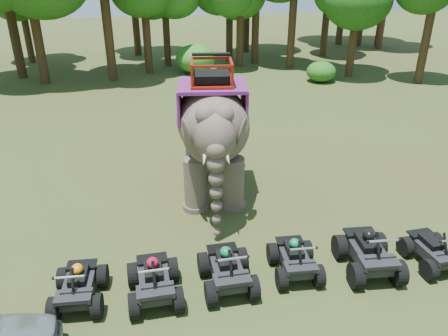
# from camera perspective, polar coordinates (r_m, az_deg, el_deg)

# --- Properties ---
(ground) EXTENTS (110.00, 110.00, 0.00)m
(ground) POSITION_cam_1_polar(r_m,az_deg,el_deg) (12.52, 1.06, -10.23)
(ground) COLOR #47381E
(ground) RESTS_ON ground
(elephant) EXTENTS (3.13, 5.77, 4.61)m
(elephant) POSITION_cam_1_polar(r_m,az_deg,el_deg) (14.33, -1.52, 5.12)
(elephant) COLOR #4F413A
(elephant) RESTS_ON ground
(atv_0) EXTENTS (1.28, 1.68, 1.19)m
(atv_0) POSITION_cam_1_polar(r_m,az_deg,el_deg) (10.98, -18.57, -13.86)
(atv_0) COLOR black
(atv_0) RESTS_ON ground
(atv_1) EXTENTS (1.28, 1.73, 1.26)m
(atv_1) POSITION_cam_1_polar(r_m,az_deg,el_deg) (10.67, -9.16, -13.72)
(atv_1) COLOR black
(atv_1) RESTS_ON ground
(atv_2) EXTENTS (1.28, 1.73, 1.27)m
(atv_2) POSITION_cam_1_polar(r_m,az_deg,el_deg) (10.85, 0.41, -12.50)
(atv_2) COLOR black
(atv_2) RESTS_ON ground
(atv_3) EXTENTS (1.26, 1.66, 1.17)m
(atv_3) POSITION_cam_1_polar(r_m,az_deg,el_deg) (11.40, 9.30, -11.07)
(atv_3) COLOR black
(atv_3) RESTS_ON ground
(atv_4) EXTENTS (1.50, 1.95, 1.36)m
(atv_4) POSITION_cam_1_polar(r_m,az_deg,el_deg) (11.91, 18.48, -9.86)
(atv_4) COLOR black
(atv_4) RESTS_ON ground
(atv_5) EXTENTS (1.20, 1.60, 1.15)m
(atv_5) POSITION_cam_1_polar(r_m,az_deg,el_deg) (12.80, 25.77, -9.15)
(atv_5) COLOR black
(atv_5) RESTS_ON ground
(tree_0) EXTENTS (4.70, 4.70, 6.72)m
(tree_0) POSITION_cam_1_polar(r_m,az_deg,el_deg) (33.59, -7.63, 18.73)
(tree_0) COLOR #195114
(tree_0) RESTS_ON ground
(tree_1) EXTENTS (5.23, 5.23, 7.47)m
(tree_1) POSITION_cam_1_polar(r_m,az_deg,el_deg) (34.77, 0.72, 19.79)
(tree_1) COLOR #195114
(tree_1) RESTS_ON ground
(tree_2) EXTENTS (5.78, 5.78, 8.26)m
(tree_2) POSITION_cam_1_polar(r_m,az_deg,el_deg) (32.91, 9.02, 19.85)
(tree_2) COLOR #195114
(tree_2) RESTS_ON ground
(tree_3) EXTENTS (5.10, 5.10, 7.29)m
(tree_3) POSITION_cam_1_polar(r_m,az_deg,el_deg) (31.15, 16.77, 17.91)
(tree_3) COLOR #195114
(tree_3) RESTS_ON ground
(tree_4) EXTENTS (5.37, 5.37, 7.67)m
(tree_4) POSITION_cam_1_polar(r_m,az_deg,el_deg) (31.00, 25.26, 16.95)
(tree_4) COLOR #195114
(tree_4) RESTS_ON ground
(tree_27) EXTENTS (6.67, 6.67, 9.52)m
(tree_27) POSITION_cam_1_polar(r_m,az_deg,el_deg) (30.37, -23.79, 18.86)
(tree_27) COLOR #195114
(tree_27) RESTS_ON ground
(tree_28) EXTENTS (6.82, 6.82, 9.75)m
(tree_28) POSITION_cam_1_polar(r_m,az_deg,el_deg) (29.92, -15.31, 20.18)
(tree_28) COLOR #195114
(tree_28) RESTS_ON ground
(tree_34) EXTENTS (6.04, 6.04, 8.63)m
(tree_34) POSITION_cam_1_polar(r_m,az_deg,el_deg) (37.76, 13.40, 20.51)
(tree_34) COLOR #195114
(tree_34) RESTS_ON ground
(tree_36) EXTENTS (5.60, 5.60, 8.00)m
(tree_36) POSITION_cam_1_polar(r_m,az_deg,el_deg) (31.40, -10.26, 19.26)
(tree_36) COLOR #195114
(tree_36) RESTS_ON ground
(tree_38) EXTENTS (5.82, 5.82, 8.32)m
(tree_38) POSITION_cam_1_polar(r_m,az_deg,el_deg) (34.18, 4.21, 20.34)
(tree_38) COLOR #195114
(tree_38) RESTS_ON ground
(tree_39) EXTENTS (5.34, 5.34, 7.63)m
(tree_39) POSITION_cam_1_polar(r_m,az_deg,el_deg) (33.08, 2.13, 19.61)
(tree_39) COLOR #195114
(tree_39) RESTS_ON ground
(tree_40) EXTENTS (4.93, 4.93, 7.04)m
(tree_40) POSITION_cam_1_polar(r_m,az_deg,el_deg) (37.62, -24.72, 17.73)
(tree_40) COLOR #195114
(tree_40) RESTS_ON ground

